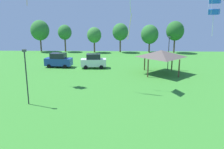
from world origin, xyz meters
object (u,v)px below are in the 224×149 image
light_post_0 (26,74)px  parked_car_second_from_left (94,61)px  park_pavilion (161,54)px  parked_car_leftmost (59,60)px  treeline_tree_3 (120,32)px  treeline_tree_2 (94,35)px  treeline_tree_1 (65,32)px  kite_flying_9 (215,6)px  light_post_1 (169,51)px  treeline_tree_5 (175,31)px  kite_flying_4 (130,1)px  treeline_tree_0 (40,30)px  treeline_tree_4 (150,34)px

light_post_0 → parked_car_second_from_left: bearing=75.1°
park_pavilion → light_post_0: bearing=-138.2°
parked_car_leftmost → treeline_tree_3: size_ratio=0.67×
parked_car_leftmost → treeline_tree_2: 18.53m
treeline_tree_1 → kite_flying_9: bearing=-48.0°
park_pavilion → light_post_1: bearing=60.9°
light_post_1 → treeline_tree_1: size_ratio=0.82×
treeline_tree_1 → treeline_tree_2: (7.41, -1.16, -0.57)m
treeline_tree_5 → kite_flying_9: bearing=-93.3°
kite_flying_4 → treeline_tree_2: kite_flying_4 is taller
treeline_tree_1 → treeline_tree_0: bearing=179.5°
treeline_tree_1 → treeline_tree_4: treeline_tree_4 is taller
kite_flying_9 → parked_car_leftmost: (-22.20, 9.13, -8.52)m
park_pavilion → parked_car_second_from_left: bearing=160.8°
light_post_1 → treeline_tree_2: size_ratio=0.89×
light_post_0 → treeline_tree_3: 37.49m
treeline_tree_1 → treeline_tree_5: (26.79, -1.02, 0.45)m
light_post_0 → treeline_tree_3: size_ratio=0.78×
parked_car_second_from_left → treeline_tree_4: treeline_tree_4 is taller
kite_flying_4 → light_post_1: bearing=56.8°
park_pavilion → light_post_1: 3.52m
treeline_tree_4 → light_post_0: bearing=-114.1°
kite_flying_4 → parked_car_second_from_left: bearing=116.4°
treeline_tree_2 → treeline_tree_4: (13.46, 0.92, 0.14)m
parked_car_second_from_left → light_post_0: 18.12m
park_pavilion → treeline_tree_5: treeline_tree_5 is taller
light_post_1 → treeline_tree_4: bearing=92.0°
treeline_tree_4 → light_post_1: bearing=-88.0°
kite_flying_9 → treeline_tree_2: 32.73m
park_pavilion → light_post_1: light_post_1 is taller
parked_car_leftmost → treeline_tree_3: (10.68, 18.35, 3.72)m
treeline_tree_0 → parked_car_leftmost: bearing=-64.1°
parked_car_leftmost → park_pavilion: size_ratio=0.78×
treeline_tree_5 → light_post_0: bearing=-121.9°
parked_car_second_from_left → treeline_tree_0: 25.13m
parked_car_second_from_left → park_pavilion: size_ratio=0.72×
light_post_1 → treeline_tree_3: treeline_tree_3 is taller
light_post_1 → parked_car_second_from_left: bearing=177.0°
treeline_tree_1 → treeline_tree_3: treeline_tree_3 is taller
kite_flying_9 → light_post_1: 10.99m
treeline_tree_0 → treeline_tree_2: treeline_tree_0 is taller
light_post_1 → parked_car_leftmost: bearing=176.4°
parked_car_second_from_left → treeline_tree_1: treeline_tree_1 is taller
parked_car_second_from_left → light_post_1: 12.56m
parked_car_second_from_left → treeline_tree_4: (11.72, 19.21, 3.15)m
kite_flying_4 → kite_flying_9: 10.86m
treeline_tree_0 → treeline_tree_4: 27.06m
treeline_tree_1 → treeline_tree_5: bearing=-2.2°
treeline_tree_0 → treeline_tree_5: treeline_tree_0 is taller
parked_car_leftmost → treeline_tree_0: 21.47m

